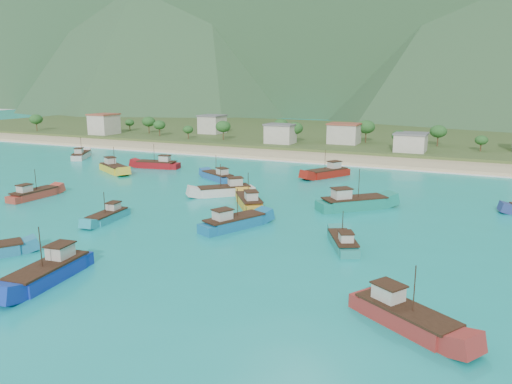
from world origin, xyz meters
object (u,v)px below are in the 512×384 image
at_px(boat_1, 108,217).
at_px(boat_14, 404,318).
at_px(boat_17, 249,202).
at_px(boat_20, 49,273).
at_px(boat_24, 233,223).
at_px(boat_12, 218,177).
at_px(boat_7, 353,204).
at_px(boat_2, 328,173).
at_px(boat_16, 158,165).
at_px(boat_6, 34,195).
at_px(boat_10, 114,169).
at_px(boat_13, 225,191).
at_px(boat_4, 343,243).
at_px(boat_0, 81,156).

bearing_deg(boat_1, boat_14, 155.93).
bearing_deg(boat_1, boat_17, -139.14).
xyz_separation_m(boat_20, boat_24, (9.73, 26.90, -0.08)).
xyz_separation_m(boat_1, boat_12, (-0.05, 36.90, 0.14)).
distance_m(boat_7, boat_14, 43.10).
relative_size(boat_2, boat_16, 1.01).
height_order(boat_6, boat_7, boat_7).
height_order(boat_14, boat_17, boat_14).
bearing_deg(boat_10, boat_1, 68.59).
height_order(boat_20, boat_24, boat_20).
bearing_deg(boat_13, boat_1, 117.66).
bearing_deg(boat_4, boat_16, 118.62).
relative_size(boat_13, boat_14, 0.95).
height_order(boat_4, boat_6, boat_6).
distance_m(boat_4, boat_17, 26.05).
relative_size(boat_12, boat_13, 0.98).
height_order(boat_2, boat_20, boat_20).
bearing_deg(boat_20, boat_2, -105.27).
bearing_deg(boat_13, boat_14, -177.66).
bearing_deg(boat_17, boat_13, 106.45).
distance_m(boat_7, boat_10, 63.89).
xyz_separation_m(boat_1, boat_20, (10.84, -22.33, 0.31)).
bearing_deg(boat_24, boat_12, 147.17).
distance_m(boat_13, boat_16, 36.83).
bearing_deg(boat_7, boat_2, 162.26).
bearing_deg(boat_4, boat_20, -164.30).
xyz_separation_m(boat_0, boat_1, (52.27, -48.74, -0.20)).
distance_m(boat_6, boat_12, 38.72).
bearing_deg(boat_16, boat_10, 135.31).
relative_size(boat_4, boat_16, 0.79).
distance_m(boat_13, boat_24, 22.92).
distance_m(boat_4, boat_13, 36.50).
relative_size(boat_13, boat_17, 0.99).
height_order(boat_6, boat_16, boat_16).
bearing_deg(boat_17, boat_1, -169.79).
bearing_deg(boat_6, boat_16, 89.66).
distance_m(boat_10, boat_12, 28.54).
relative_size(boat_1, boat_7, 0.77).
bearing_deg(boat_6, boat_2, 46.91).
relative_size(boat_4, boat_17, 0.86).
bearing_deg(boat_17, boat_2, 46.07).
xyz_separation_m(boat_12, boat_14, (49.36, -53.44, 0.10)).
xyz_separation_m(boat_10, boat_24, (49.10, -30.37, -0.05)).
bearing_deg(boat_7, boat_24, -78.61).
distance_m(boat_4, boat_16, 73.31).
xyz_separation_m(boat_16, boat_17, (39.06, -26.62, -0.04)).
relative_size(boat_12, boat_14, 0.92).
distance_m(boat_1, boat_4, 38.38).
distance_m(boat_12, boat_24, 38.35).
distance_m(boat_6, boat_14, 76.47).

